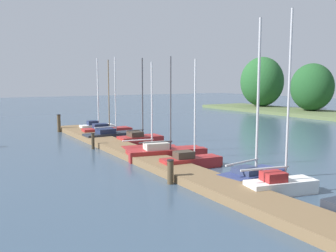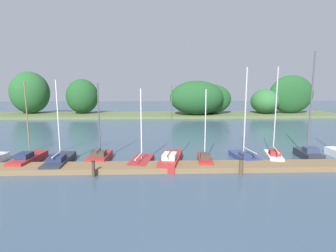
{
  "view_description": "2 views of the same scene",
  "coord_description": "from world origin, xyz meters",
  "px_view_note": "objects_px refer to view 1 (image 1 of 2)",
  "views": [
    {
      "loc": [
        16.91,
        3.14,
        4.24
      ],
      "look_at": [
        -1.04,
        13.76,
        1.65
      ],
      "focal_mm": 39.79,
      "sensor_mm": 36.0,
      "label": 1
    },
    {
      "loc": [
        -0.94,
        -5.33,
        5.65
      ],
      "look_at": [
        -0.26,
        13.4,
        2.67
      ],
      "focal_mm": 29.14,
      "sensor_mm": 36.0,
      "label": 2
    }
  ],
  "objects_px": {
    "sailboat_2": "(114,135)",
    "sailboat_4": "(151,148)",
    "sailboat_0": "(97,126)",
    "mooring_piling_0": "(59,123)",
    "sailboat_3": "(141,138)",
    "sailboat_7": "(254,172)",
    "mooring_piling_2": "(170,172)",
    "sailboat_6": "(192,161)",
    "mooring_piling_1": "(93,141)",
    "sailboat_5": "(167,152)",
    "sailboat_8": "(282,183)",
    "sailboat_1": "(107,130)"
  },
  "relations": [
    {
      "from": "sailboat_2",
      "to": "sailboat_4",
      "type": "distance_m",
      "value": 5.66
    },
    {
      "from": "sailboat_0",
      "to": "mooring_piling_0",
      "type": "xyz_separation_m",
      "value": [
        -0.95,
        -2.93,
        0.3
      ]
    },
    {
      "from": "sailboat_3",
      "to": "sailboat_7",
      "type": "relative_size",
      "value": 0.84
    },
    {
      "from": "sailboat_2",
      "to": "mooring_piling_2",
      "type": "height_order",
      "value": "sailboat_2"
    },
    {
      "from": "sailboat_0",
      "to": "sailboat_6",
      "type": "bearing_deg",
      "value": -90.23
    },
    {
      "from": "mooring_piling_1",
      "to": "sailboat_5",
      "type": "bearing_deg",
      "value": 27.2
    },
    {
      "from": "sailboat_5",
      "to": "mooring_piling_0",
      "type": "xyz_separation_m",
      "value": [
        -13.53,
        -2.31,
        0.37
      ]
    },
    {
      "from": "sailboat_5",
      "to": "sailboat_6",
      "type": "height_order",
      "value": "sailboat_5"
    },
    {
      "from": "sailboat_2",
      "to": "mooring_piling_2",
      "type": "bearing_deg",
      "value": -103.44
    },
    {
      "from": "sailboat_0",
      "to": "sailboat_8",
      "type": "xyz_separation_m",
      "value": [
        20.09,
        -0.04,
        -0.03
      ]
    },
    {
      "from": "sailboat_3",
      "to": "mooring_piling_2",
      "type": "bearing_deg",
      "value": -107.16
    },
    {
      "from": "sailboat_8",
      "to": "mooring_piling_1",
      "type": "xyz_separation_m",
      "value": [
        -12.33,
        -3.05,
        0.1
      ]
    },
    {
      "from": "sailboat_4",
      "to": "sailboat_7",
      "type": "bearing_deg",
      "value": -72.13
    },
    {
      "from": "sailboat_0",
      "to": "mooring_piling_0",
      "type": "relative_size",
      "value": 4.16
    },
    {
      "from": "sailboat_7",
      "to": "mooring_piling_2",
      "type": "bearing_deg",
      "value": 151.14
    },
    {
      "from": "sailboat_7",
      "to": "mooring_piling_0",
      "type": "height_order",
      "value": "sailboat_7"
    },
    {
      "from": "sailboat_1",
      "to": "mooring_piling_2",
      "type": "height_order",
      "value": "sailboat_1"
    },
    {
      "from": "sailboat_7",
      "to": "mooring_piling_1",
      "type": "xyz_separation_m",
      "value": [
        -10.34,
        -3.51,
        0.15
      ]
    },
    {
      "from": "sailboat_7",
      "to": "mooring_piling_0",
      "type": "bearing_deg",
      "value": 91.69
    },
    {
      "from": "sailboat_1",
      "to": "mooring_piling_2",
      "type": "relative_size",
      "value": 5.71
    },
    {
      "from": "sailboat_0",
      "to": "mooring_piling_2",
      "type": "xyz_separation_m",
      "value": [
        16.83,
        -2.97,
        0.08
      ]
    },
    {
      "from": "sailboat_3",
      "to": "mooring_piling_2",
      "type": "relative_size",
      "value": 5.61
    },
    {
      "from": "sailboat_0",
      "to": "sailboat_1",
      "type": "relative_size",
      "value": 1.04
    },
    {
      "from": "sailboat_1",
      "to": "sailboat_5",
      "type": "bearing_deg",
      "value": -87.88
    },
    {
      "from": "sailboat_3",
      "to": "sailboat_5",
      "type": "distance_m",
      "value": 5.25
    },
    {
      "from": "sailboat_2",
      "to": "sailboat_8",
      "type": "height_order",
      "value": "sailboat_8"
    },
    {
      "from": "sailboat_4",
      "to": "mooring_piling_0",
      "type": "xyz_separation_m",
      "value": [
        -11.45,
        -2.4,
        0.48
      ]
    },
    {
      "from": "sailboat_5",
      "to": "sailboat_7",
      "type": "distance_m",
      "value": 5.62
    },
    {
      "from": "mooring_piling_1",
      "to": "mooring_piling_2",
      "type": "bearing_deg",
      "value": 0.79
    },
    {
      "from": "sailboat_0",
      "to": "sailboat_8",
      "type": "height_order",
      "value": "sailboat_8"
    },
    {
      "from": "sailboat_3",
      "to": "sailboat_4",
      "type": "relative_size",
      "value": 1.08
    },
    {
      "from": "sailboat_8",
      "to": "mooring_piling_0",
      "type": "height_order",
      "value": "sailboat_8"
    },
    {
      "from": "mooring_piling_0",
      "to": "mooring_piling_1",
      "type": "relative_size",
      "value": 1.44
    },
    {
      "from": "sailboat_4",
      "to": "mooring_piling_2",
      "type": "distance_m",
      "value": 6.79
    },
    {
      "from": "sailboat_2",
      "to": "sailboat_8",
      "type": "relative_size",
      "value": 0.87
    },
    {
      "from": "sailboat_8",
      "to": "sailboat_7",
      "type": "bearing_deg",
      "value": 89.27
    },
    {
      "from": "sailboat_1",
      "to": "sailboat_2",
      "type": "xyz_separation_m",
      "value": [
        2.29,
        -0.43,
        -0.04
      ]
    },
    {
      "from": "sailboat_1",
      "to": "sailboat_8",
      "type": "distance_m",
      "value": 17.54
    },
    {
      "from": "sailboat_0",
      "to": "sailboat_1",
      "type": "xyz_separation_m",
      "value": [
        2.55,
        -0.11,
        -0.07
      ]
    },
    {
      "from": "sailboat_3",
      "to": "sailboat_5",
      "type": "xyz_separation_m",
      "value": [
        5.15,
        -0.99,
        0.0
      ]
    },
    {
      "from": "sailboat_6",
      "to": "sailboat_8",
      "type": "height_order",
      "value": "sailboat_8"
    },
    {
      "from": "sailboat_1",
      "to": "sailboat_6",
      "type": "relative_size",
      "value": 1.11
    },
    {
      "from": "mooring_piling_1",
      "to": "sailboat_7",
      "type": "bearing_deg",
      "value": 18.74
    },
    {
      "from": "sailboat_8",
      "to": "mooring_piling_1",
      "type": "bearing_deg",
      "value": 116.12
    },
    {
      "from": "sailboat_2",
      "to": "sailboat_5",
      "type": "xyz_separation_m",
      "value": [
        7.73,
        -0.08,
        0.04
      ]
    },
    {
      "from": "sailboat_8",
      "to": "sailboat_5",
      "type": "bearing_deg",
      "value": 106.62
    },
    {
      "from": "sailboat_5",
      "to": "sailboat_8",
      "type": "bearing_deg",
      "value": -73.86
    },
    {
      "from": "sailboat_1",
      "to": "mooring_piling_0",
      "type": "xyz_separation_m",
      "value": [
        -3.51,
        -2.82,
        0.37
      ]
    },
    {
      "from": "sailboat_3",
      "to": "sailboat_8",
      "type": "relative_size",
      "value": 0.84
    },
    {
      "from": "sailboat_1",
      "to": "sailboat_3",
      "type": "relative_size",
      "value": 1.02
    }
  ]
}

